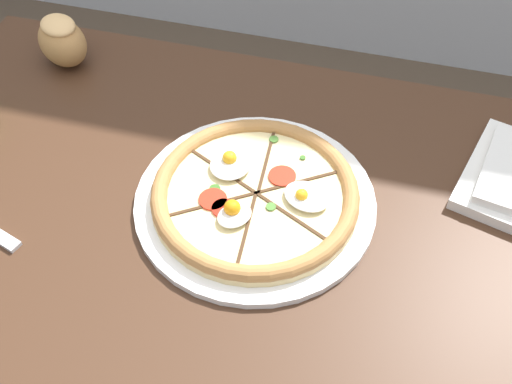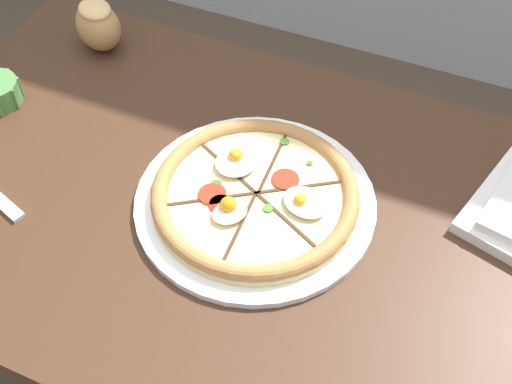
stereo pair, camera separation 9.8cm
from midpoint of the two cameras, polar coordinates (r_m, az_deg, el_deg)
dining_table at (r=1.08m, az=-2.78°, el=-5.35°), size 1.26×0.74×0.73m
pizza at (r=0.98m, az=-2.84°, el=-0.57°), size 0.37×0.37×0.05m
bread_piece_near at (r=1.29m, az=-19.02°, el=12.55°), size 0.13×0.12×0.10m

